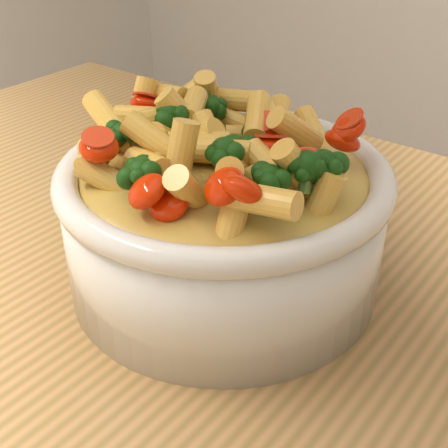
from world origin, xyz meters
The scene contains 3 objects.
table centered at (0.00, 0.00, 0.80)m, with size 1.20×0.80×0.90m.
serving_bowl centered at (-0.03, 0.04, 0.96)m, with size 0.27×0.27×0.11m.
pasta_salad centered at (-0.03, 0.04, 1.03)m, with size 0.21×0.21×0.05m.
Camera 1 is at (0.24, -0.31, 1.22)m, focal length 50.00 mm.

